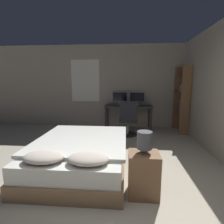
{
  "coord_description": "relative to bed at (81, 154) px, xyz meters",
  "views": [
    {
      "loc": [
        0.15,
        -1.66,
        1.52
      ],
      "look_at": [
        -0.2,
        2.72,
        0.75
      ],
      "focal_mm": 28.0,
      "sensor_mm": 36.0,
      "label": 1
    }
  ],
  "objects": [
    {
      "name": "ground_plane",
      "position": [
        0.63,
        -1.2,
        -0.26
      ],
      "size": [
        20.0,
        20.0,
        0.0
      ],
      "primitive_type": "plane",
      "color": "#B2A893"
    },
    {
      "name": "wall_back",
      "position": [
        0.61,
        3.02,
        1.09
      ],
      "size": [
        12.0,
        0.08,
        2.7
      ],
      "color": "#9E9384",
      "rests_on": "ground_plane"
    },
    {
      "name": "bed",
      "position": [
        0.0,
        0.0,
        0.0
      ],
      "size": [
        1.58,
        2.02,
        0.59
      ],
      "color": "#846647",
      "rests_on": "ground_plane"
    },
    {
      "name": "nightstand",
      "position": [
        1.03,
        -0.68,
        0.04
      ],
      "size": [
        0.4,
        0.34,
        0.6
      ],
      "color": "brown",
      "rests_on": "ground_plane"
    },
    {
      "name": "bedside_lamp",
      "position": [
        1.03,
        -0.68,
        0.51
      ],
      "size": [
        0.19,
        0.19,
        0.29
      ],
      "color": "gray",
      "rests_on": "nightstand"
    },
    {
      "name": "desk",
      "position": [
        0.86,
        2.63,
        0.41
      ],
      "size": [
        1.48,
        0.63,
        0.77
      ],
      "color": "#38383D",
      "rests_on": "ground_plane"
    },
    {
      "name": "monitor_left",
      "position": [
        0.58,
        2.84,
        0.75
      ],
      "size": [
        0.49,
        0.16,
        0.42
      ],
      "color": "#B7B7BC",
      "rests_on": "desk"
    },
    {
      "name": "monitor_right",
      "position": [
        1.14,
        2.84,
        0.75
      ],
      "size": [
        0.49,
        0.16,
        0.42
      ],
      "color": "#B7B7BC",
      "rests_on": "desk"
    },
    {
      "name": "keyboard",
      "position": [
        0.86,
        2.42,
        0.52
      ],
      "size": [
        0.37,
        0.13,
        0.02
      ],
      "color": "#B7B7BC",
      "rests_on": "desk"
    },
    {
      "name": "computer_mouse",
      "position": [
        1.13,
        2.42,
        0.53
      ],
      "size": [
        0.07,
        0.05,
        0.04
      ],
      "color": "#B7B7BC",
      "rests_on": "desk"
    },
    {
      "name": "office_chair",
      "position": [
        0.84,
        1.95,
        0.14
      ],
      "size": [
        0.52,
        0.52,
        0.98
      ],
      "color": "black",
      "rests_on": "ground_plane"
    },
    {
      "name": "bookshelf",
      "position": [
        2.44,
        2.44,
        0.82
      ],
      "size": [
        0.27,
        0.75,
        1.96
      ],
      "color": "brown",
      "rests_on": "ground_plane"
    }
  ]
}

